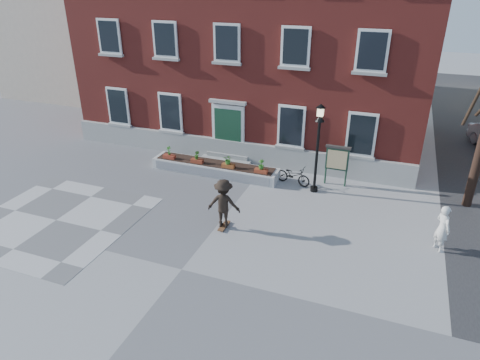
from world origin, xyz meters
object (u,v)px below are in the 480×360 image
at_px(bicycle, 293,175).
at_px(skateboarder, 224,203).
at_px(bystander, 442,228).
at_px(lamp_post, 318,137).
at_px(notice_board, 337,159).

relative_size(bicycle, skateboarder, 0.84).
relative_size(bystander, lamp_post, 0.43).
xyz_separation_m(lamp_post, notice_board, (0.75, 0.96, -1.28)).
height_order(lamp_post, notice_board, lamp_post).
bearing_deg(lamp_post, skateboarder, -121.47).
xyz_separation_m(lamp_post, skateboarder, (-2.55, -4.16, -1.52)).
bearing_deg(notice_board, lamp_post, -127.98).
distance_m(lamp_post, notice_board, 1.76).
xyz_separation_m(notice_board, skateboarder, (-3.29, -5.11, -0.24)).
relative_size(lamp_post, skateboarder, 1.99).
xyz_separation_m(bicycle, notice_board, (1.81, 0.57, 0.83)).
distance_m(bystander, notice_board, 5.68).
height_order(bicycle, bystander, bystander).
distance_m(bystander, skateboarder, 7.61).
distance_m(bystander, lamp_post, 5.95).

